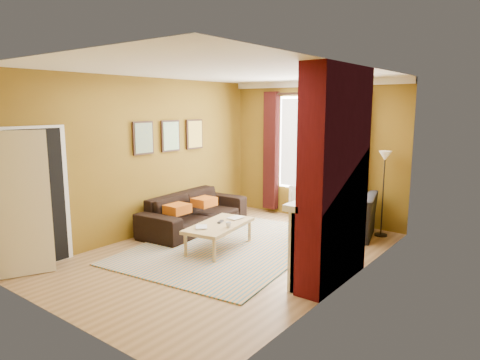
# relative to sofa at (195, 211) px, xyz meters

# --- Properties ---
(ground) EXTENTS (5.50, 5.50, 0.00)m
(ground) POSITION_rel_sofa_xyz_m (1.42, -0.70, -0.34)
(ground) COLOR olive
(ground) RESTS_ON ground
(room_walls) EXTENTS (3.82, 5.54, 2.83)m
(room_walls) POSITION_rel_sofa_xyz_m (2.06, -0.43, 1.05)
(room_walls) COLOR brown
(room_walls) RESTS_ON ground
(striped_rug) EXTENTS (2.99, 3.84, 0.02)m
(striped_rug) POSITION_rel_sofa_xyz_m (1.14, -0.42, -0.33)
(striped_rug) COLOR teal
(striped_rug) RESTS_ON ground
(sofa) EXTENTS (1.12, 2.39, 0.68)m
(sofa) POSITION_rel_sofa_xyz_m (0.00, 0.00, 0.00)
(sofa) COLOR black
(sofa) RESTS_ON ground
(armchair) EXTENTS (1.43, 1.32, 0.78)m
(armchair) POSITION_rel_sofa_xyz_m (2.36, 1.24, 0.05)
(armchair) COLOR black
(armchair) RESTS_ON ground
(coffee_table) EXTENTS (0.84, 1.37, 0.43)m
(coffee_table) POSITION_rel_sofa_xyz_m (1.14, -0.63, 0.04)
(coffee_table) COLOR tan
(coffee_table) RESTS_ON ground
(wicker_stool) EXTENTS (0.46, 0.46, 0.51)m
(wicker_stool) POSITION_rel_sofa_xyz_m (2.11, 1.51, -0.08)
(wicker_stool) COLOR #A27546
(wicker_stool) RESTS_ON ground
(floor_lamp) EXTENTS (0.25, 0.25, 1.53)m
(floor_lamp) POSITION_rel_sofa_xyz_m (2.96, 1.70, 0.87)
(floor_lamp) COLOR black
(floor_lamp) RESTS_ON ground
(book_a) EXTENTS (0.29, 0.30, 0.02)m
(book_a) POSITION_rel_sofa_xyz_m (1.00, -1.04, 0.10)
(book_a) COLOR #999999
(book_a) RESTS_ON coffee_table
(book_b) EXTENTS (0.21, 0.28, 0.02)m
(book_b) POSITION_rel_sofa_xyz_m (1.05, -0.20, 0.10)
(book_b) COLOR #999999
(book_b) RESTS_ON coffee_table
(mug) EXTENTS (0.09, 0.09, 0.09)m
(mug) POSITION_rel_sofa_xyz_m (1.39, -0.71, 0.13)
(mug) COLOR #999999
(mug) RESTS_ON coffee_table
(tv_remote) EXTENTS (0.11, 0.18, 0.02)m
(tv_remote) POSITION_rel_sofa_xyz_m (1.10, -0.55, 0.10)
(tv_remote) COLOR #252528
(tv_remote) RESTS_ON coffee_table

